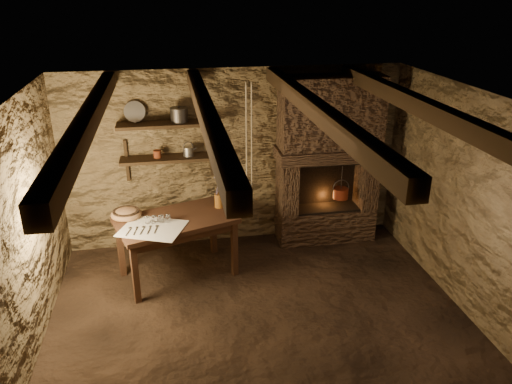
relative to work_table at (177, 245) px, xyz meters
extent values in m
plane|color=black|center=(0.83, -1.14, -0.42)|extent=(4.50, 4.50, 0.00)
cube|color=#4A3822|center=(0.83, 0.86, 0.78)|extent=(4.50, 0.04, 2.40)
cube|color=#4A3822|center=(0.83, -3.14, 0.78)|extent=(4.50, 0.04, 2.40)
cube|color=#4A3822|center=(-1.42, -1.14, 0.78)|extent=(0.04, 4.00, 2.40)
cube|color=#4A3822|center=(3.08, -1.14, 0.78)|extent=(0.04, 4.00, 2.40)
cube|color=black|center=(0.83, -1.14, 1.98)|extent=(4.50, 4.00, 0.04)
cube|color=black|center=(-0.67, -1.14, 1.89)|extent=(0.14, 3.95, 0.16)
cube|color=black|center=(0.33, -1.14, 1.89)|extent=(0.14, 3.95, 0.16)
cube|color=black|center=(1.33, -1.14, 1.89)|extent=(0.14, 3.95, 0.16)
cube|color=black|center=(2.33, -1.14, 1.89)|extent=(0.14, 3.95, 0.16)
cube|color=black|center=(-0.02, 0.70, 0.88)|extent=(1.25, 0.30, 0.04)
cube|color=black|center=(-0.02, 0.70, 1.33)|extent=(1.25, 0.30, 0.04)
cube|color=#39271C|center=(2.08, 0.63, -0.20)|extent=(1.35, 0.45, 0.45)
cube|color=#39271C|center=(1.52, 0.63, 0.40)|extent=(0.23, 0.45, 0.75)
cube|color=#39271C|center=(2.64, 0.63, 0.40)|extent=(0.23, 0.45, 0.75)
cube|color=#39271C|center=(2.08, 0.60, 0.86)|extent=(1.43, 0.51, 0.16)
cube|color=#39271C|center=(2.08, 0.63, 1.41)|extent=(1.35, 0.45, 0.94)
cube|color=black|center=(2.08, 0.82, 0.40)|extent=(0.90, 0.06, 0.75)
cube|color=#351E12|center=(0.00, 0.00, 0.33)|extent=(1.55, 1.17, 0.06)
cube|color=#351E12|center=(0.00, 0.00, 0.24)|extent=(1.40, 1.02, 0.10)
cube|color=white|center=(-0.27, -0.24, 0.37)|extent=(0.85, 0.78, 0.01)
cylinder|color=#9F5C1E|center=(0.55, 0.23, 0.45)|extent=(0.14, 0.14, 0.18)
torus|color=#9F5C1E|center=(0.61, 0.23, 0.47)|extent=(0.02, 0.10, 0.10)
ellipsoid|color=brown|center=(-0.58, 0.12, 0.41)|extent=(0.45, 0.45, 0.13)
cylinder|color=#2E2B29|center=(0.13, 0.70, 1.43)|extent=(0.24, 0.24, 0.16)
cylinder|color=#A1A29C|center=(-0.41, 0.80, 1.48)|extent=(0.27, 0.13, 0.26)
cylinder|color=#5F2513|center=(-0.17, 0.70, 0.95)|extent=(0.13, 0.13, 0.10)
cylinder|color=maroon|center=(2.27, 0.58, 0.27)|extent=(0.21, 0.21, 0.15)
torus|color=#2E2B29|center=(2.27, 0.58, 0.36)|extent=(0.23, 0.01, 0.23)
cylinder|color=#2E2B29|center=(2.27, 0.58, 0.52)|extent=(0.01, 0.01, 0.44)
camera|label=1|loc=(0.00, -5.45, 2.95)|focal=35.00mm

